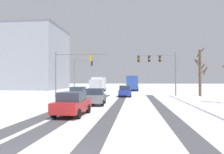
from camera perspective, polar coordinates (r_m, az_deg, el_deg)
wheel_track_left_lane at (r=21.08m, az=1.20°, el=-7.40°), size 0.99×31.97×0.01m
wheel_track_right_lane at (r=21.85m, az=-10.35°, el=-7.15°), size 1.20×31.97×0.01m
wheel_track_center at (r=21.48m, az=-6.37°, el=-7.27°), size 1.18×31.97×0.01m
wheel_track_oncoming at (r=21.14m, az=12.15°, el=-7.36°), size 1.07×31.97×0.01m
sidewalk_kerb_right at (r=20.90m, az=26.51°, el=-7.22°), size 4.00×31.97×0.12m
traffic_signal_near_left at (r=32.77m, az=-10.61°, el=2.86°), size 7.39×0.38×6.50m
traffic_signal_near_right at (r=33.68m, az=12.02°, el=3.23°), size 5.73×0.39×6.50m
traffic_signal_far_left at (r=42.65m, az=-7.88°, el=1.80°), size 4.89×0.38×6.50m
car_blue_lead at (r=33.19m, az=3.33°, el=-3.57°), size 1.86×4.11×1.62m
car_silver_second at (r=27.60m, az=-8.59°, el=-4.13°), size 1.88×4.13×1.62m
car_grey_third at (r=22.21m, az=-4.23°, el=-4.95°), size 2.02×4.19×1.62m
car_red_fourth at (r=15.72m, az=-10.05°, el=-6.67°), size 1.96×4.16×1.62m
bus_oncoming at (r=53.46m, az=5.24°, el=-1.25°), size 2.76×11.02×3.38m
box_truck_delivery at (r=46.19m, az=-3.54°, el=-1.77°), size 2.43×7.45×3.02m
bare_tree_sidewalk_far at (r=35.46m, az=21.49°, el=1.33°), size 1.66×1.75×7.27m
office_building_far_left_block at (r=64.80m, az=-21.00°, el=4.50°), size 19.45×17.08×16.68m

